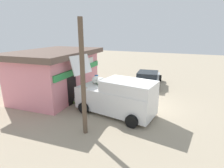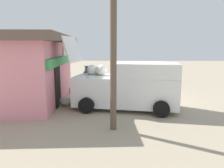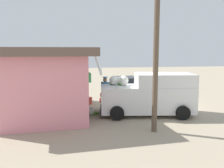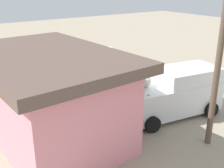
# 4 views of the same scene
# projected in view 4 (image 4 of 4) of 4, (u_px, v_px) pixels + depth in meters

# --- Properties ---
(ground_plane) EXTENTS (60.00, 60.00, 0.00)m
(ground_plane) POSITION_uv_depth(u_px,v_px,m) (153.00, 97.00, 13.70)
(ground_plane) COLOR tan
(storefront_bar) EXTENTS (6.84, 4.75, 3.15)m
(storefront_bar) POSITION_uv_depth(u_px,v_px,m) (48.00, 95.00, 9.73)
(storefront_bar) COLOR pink
(storefront_bar) RESTS_ON ground_plane
(delivery_van) EXTENTS (2.57, 4.84, 3.05)m
(delivery_van) POSITION_uv_depth(u_px,v_px,m) (173.00, 92.00, 11.67)
(delivery_van) COLOR white
(delivery_van) RESTS_ON ground_plane
(parked_sedan) EXTENTS (4.12, 2.50, 1.13)m
(parked_sedan) POSITION_uv_depth(u_px,v_px,m) (101.00, 66.00, 16.79)
(parked_sedan) COLOR #B2B7BC
(parked_sedan) RESTS_ON ground_plane
(vendor_standing) EXTENTS (0.48, 0.47, 1.71)m
(vendor_standing) POSITION_uv_depth(u_px,v_px,m) (117.00, 93.00, 11.67)
(vendor_standing) COLOR #4C4C51
(vendor_standing) RESTS_ON ground_plane
(customer_bending) EXTENTS (0.82, 0.57, 1.40)m
(customer_bending) POSITION_uv_depth(u_px,v_px,m) (141.00, 105.00, 10.79)
(customer_bending) COLOR #4C4C51
(customer_bending) RESTS_ON ground_plane
(unloaded_banana_pile) EXTENTS (0.67, 0.87, 0.38)m
(unloaded_banana_pile) POSITION_uv_depth(u_px,v_px,m) (111.00, 125.00, 10.77)
(unloaded_banana_pile) COLOR silver
(unloaded_banana_pile) RESTS_ON ground_plane
(paint_bucket) EXTENTS (0.29, 0.29, 0.40)m
(paint_bucket) POSITION_uv_depth(u_px,v_px,m) (86.00, 102.00, 12.63)
(paint_bucket) COLOR #BF3F33
(paint_bucket) RESTS_ON ground_plane
(utility_pole) EXTENTS (0.20, 0.20, 4.88)m
(utility_pole) POSITION_uv_depth(u_px,v_px,m) (216.00, 77.00, 9.03)
(utility_pole) COLOR brown
(utility_pole) RESTS_ON ground_plane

